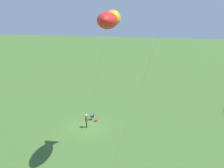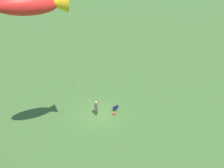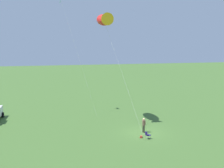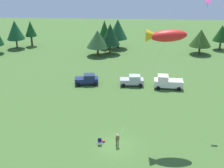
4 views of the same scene
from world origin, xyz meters
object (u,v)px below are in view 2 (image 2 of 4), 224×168
object	(u,v)px
person_kite_flyer	(96,107)
kite_large_fish	(34,4)
backpack_on_grass	(114,114)
folding_chair	(116,108)

from	to	relation	value
person_kite_flyer	kite_large_fish	xyz separation A→B (m)	(5.39, 3.72, 12.13)
backpack_on_grass	kite_large_fish	world-z (taller)	kite_large_fish
person_kite_flyer	kite_large_fish	size ratio (longest dim) A/B	0.12
person_kite_flyer	kite_large_fish	bearing A→B (deg)	101.69
backpack_on_grass	kite_large_fish	distance (m)	15.15
folding_chair	kite_large_fish	bearing A→B (deg)	104.76
folding_chair	backpack_on_grass	world-z (taller)	folding_chair
folding_chair	backpack_on_grass	distance (m)	0.82
backpack_on_grass	folding_chair	bearing A→B (deg)	-128.53
person_kite_flyer	backpack_on_grass	distance (m)	2.13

